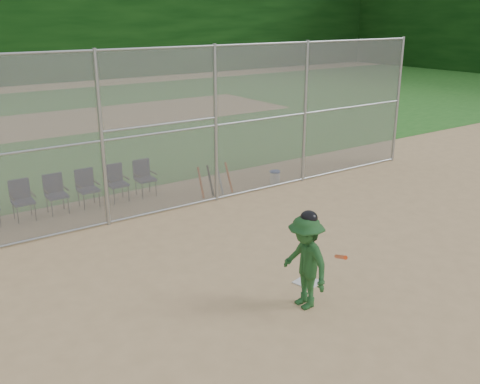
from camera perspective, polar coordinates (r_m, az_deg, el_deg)
ground at (r=9.96m, az=8.40°, el=-9.79°), size 100.00×100.00×0.00m
grass_strip at (r=25.48m, az=-20.58°, el=6.76°), size 100.00×100.00×0.00m
dirt_patch_far at (r=25.48m, az=-20.58°, el=6.77°), size 24.00×24.00×0.00m
backstop_fence at (r=13.11m, az=-6.33°, el=6.88°), size 16.09×0.09×4.00m
home_plate at (r=10.01m, az=7.22°, el=-9.51°), size 0.49×0.49×0.02m
batter_at_plate at (r=8.91m, az=6.99°, el=-7.35°), size 1.01×1.29×1.71m
water_cooler at (r=15.48m, az=3.75°, el=1.60°), size 0.30×0.30×0.38m
spare_bats at (r=14.47m, az=-2.68°, el=1.29°), size 0.96×0.40×0.83m
chair_1 at (r=13.64m, az=-22.14°, el=-0.88°), size 0.54×0.52×0.96m
chair_2 at (r=13.81m, az=-18.97°, el=-0.27°), size 0.54×0.52×0.96m
chair_3 at (r=14.03m, az=-15.90°, el=0.33°), size 0.54×0.52×0.96m
chair_4 at (r=14.28m, az=-12.92°, el=0.90°), size 0.54×0.52×0.96m
chair_5 at (r=14.58m, az=-10.06°, el=1.45°), size 0.54×0.52×0.96m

